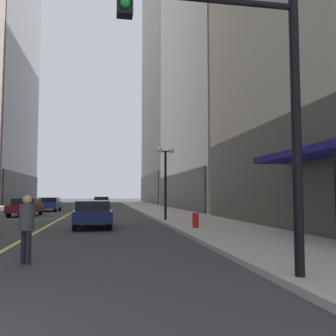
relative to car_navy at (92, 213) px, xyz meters
The scene contains 14 objects.
ground_plane 20.62m from the car_navy, 96.45° to the left, with size 200.00×200.00×0.00m, color #38383A.
sidewalk_right 21.33m from the car_navy, 73.84° to the left, with size 4.50×78.00×0.15m, color #ADA8A0.
lane_centre_stripe 20.62m from the car_navy, 96.45° to the left, with size 0.16×70.00×0.01m, color #E5D64C.
building_right_mid 28.53m from the car_navy, 55.52° to the left, with size 11.28×24.00×31.67m.
building_right_far 55.89m from the car_navy, 71.19° to the left, with size 14.81×26.00×58.67m.
storefront_awning_right 10.33m from the car_navy, 42.95° to the right, with size 1.60×5.42×3.12m.
car_navy is the anchor object (origin of this frame).
car_maroon 11.93m from the car_navy, 116.07° to the left, with size 1.89×4.64×1.32m.
car_blue 19.19m from the car_navy, 104.20° to the left, with size 2.02×4.23×1.32m.
car_yellow 28.50m from the car_navy, 89.58° to the left, with size 2.05×4.18×1.32m.
pedestrian_with_orange_bag 9.21m from the car_navy, 97.69° to the right, with size 0.48×0.48×1.61m.
traffic_light_near_right 12.79m from the car_navy, 75.87° to the right, with size 3.43×0.35×5.65m.
street_lamp_right_mid 5.58m from the car_navy, 34.74° to the left, with size 1.06×0.36×4.43m.
fire_hydrant_right 5.16m from the car_navy, 27.05° to the right, with size 0.28×0.28×0.80m, color red.
Camera 1 is at (2.89, -3.75, 1.64)m, focal length 39.05 mm.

